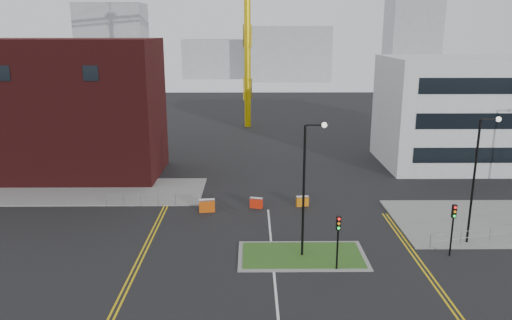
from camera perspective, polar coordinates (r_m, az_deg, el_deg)
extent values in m
cube|color=slate|center=(50.79, -22.02, -3.35)|extent=(28.00, 8.00, 0.12)
cube|color=slate|center=(34.40, 5.28, -10.83)|extent=(8.60, 4.60, 0.08)
cube|color=#234D19|center=(34.40, 5.28, -10.80)|extent=(8.00, 4.00, 0.12)
cube|color=#3E0F10|center=(54.76, -20.48, 5.51)|extent=(18.00, 10.00, 14.00)
cube|color=black|center=(51.30, -27.01, 8.82)|extent=(1.40, 0.10, 1.40)
cube|color=black|center=(48.30, -18.37, 9.39)|extent=(1.40, 0.10, 1.40)
cube|color=silver|center=(61.98, 25.83, 5.00)|extent=(25.00, 12.00, 12.00)
cylinder|color=yellow|center=(77.92, -1.00, 15.56)|extent=(1.00, 1.00, 32.18)
cylinder|color=black|center=(32.74, 5.46, -3.76)|extent=(0.16, 0.16, 9.00)
cylinder|color=black|center=(31.69, 6.74, 4.00)|extent=(1.20, 0.10, 0.10)
sphere|color=silver|center=(31.77, 7.81, 3.99)|extent=(0.36, 0.36, 0.36)
cylinder|color=black|center=(37.75, 23.59, -2.46)|extent=(0.16, 0.16, 9.00)
cylinder|color=black|center=(37.03, 25.14, 4.24)|extent=(1.20, 0.10, 0.10)
sphere|color=silver|center=(37.30, 25.98, 4.21)|extent=(0.36, 0.36, 0.36)
cylinder|color=black|center=(32.26, 9.28, -9.91)|extent=(0.12, 0.12, 3.00)
cube|color=black|center=(31.60, 9.41, -7.10)|extent=(0.28, 0.22, 0.90)
sphere|color=red|center=(31.37, 9.47, -6.68)|extent=(0.18, 0.18, 0.18)
sphere|color=orange|center=(31.48, 9.45, -7.19)|extent=(0.18, 0.18, 0.18)
sphere|color=#0CCC33|center=(31.59, 9.43, -7.69)|extent=(0.18, 0.18, 0.18)
cylinder|color=black|center=(36.20, 21.45, -7.99)|extent=(0.12, 0.12, 3.00)
cube|color=black|center=(35.61, 21.70, -5.45)|extent=(0.28, 0.22, 0.90)
sphere|color=red|center=(35.40, 21.83, -5.07)|extent=(0.18, 0.18, 0.18)
sphere|color=orange|center=(35.50, 21.78, -5.52)|extent=(0.18, 0.18, 0.18)
sphere|color=#0CCC33|center=(35.60, 21.73, -5.98)|extent=(0.18, 0.18, 0.18)
cylinder|color=gray|center=(44.20, -13.08, -3.89)|extent=(6.00, 0.04, 0.04)
cylinder|color=gray|center=(44.36, -13.04, -4.50)|extent=(6.00, 0.04, 0.04)
cylinder|color=gray|center=(45.11, -16.77, -4.43)|extent=(0.05, 0.05, 1.10)
cylinder|color=gray|center=(43.81, -9.19, -4.55)|extent=(0.05, 0.05, 1.10)
cylinder|color=gray|center=(37.06, 19.29, -8.85)|extent=(0.05, 0.05, 1.10)
cube|color=silver|center=(28.99, 2.39, -16.05)|extent=(0.15, 30.00, 0.01)
cube|color=gold|center=(36.86, -12.56, -9.40)|extent=(0.12, 24.00, 0.01)
cube|color=gold|center=(36.80, -12.10, -9.41)|extent=(0.12, 24.00, 0.01)
cube|color=gold|center=(34.23, 18.49, -11.77)|extent=(0.12, 20.00, 0.01)
cube|color=gold|center=(34.33, 18.97, -11.74)|extent=(0.12, 20.00, 0.01)
cube|color=gray|center=(148.08, -16.02, 12.59)|extent=(18.00, 12.00, 22.00)
cube|color=gray|center=(153.48, 3.83, 12.03)|extent=(24.00, 12.00, 16.00)
cube|color=gray|center=(155.01, 17.41, 13.67)|extent=(14.00, 12.00, 28.00)
cube|color=gray|center=(163.27, -2.88, 11.50)|extent=(30.00, 12.00, 12.00)
cube|color=#C44A0A|center=(42.14, -5.63, -5.21)|extent=(1.36, 0.60, 1.09)
cube|color=silver|center=(41.98, -5.64, -4.58)|extent=(1.36, 0.60, 0.13)
cube|color=#CE700B|center=(43.49, 5.32, -4.71)|extent=(1.11, 0.53, 0.89)
cube|color=silver|center=(43.36, 5.34, -4.21)|extent=(1.11, 0.53, 0.11)
cube|color=red|center=(42.87, 0.03, -4.93)|extent=(1.13, 0.63, 0.90)
cube|color=silver|center=(42.74, 0.03, -4.42)|extent=(1.13, 0.63, 0.11)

